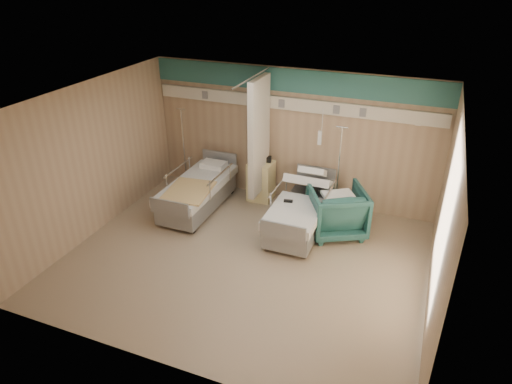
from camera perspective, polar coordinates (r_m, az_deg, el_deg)
ground at (r=8.01m, az=-1.39°, el=-8.40°), size 6.00×5.00×0.00m
room_walls at (r=7.32m, az=-1.00°, el=4.70°), size 6.04×5.04×2.82m
bed_right at (r=8.71m, az=5.57°, el=-2.88°), size 1.00×2.16×0.63m
bed_left at (r=9.45m, az=-7.30°, el=-0.40°), size 1.00×2.16×0.63m
bedside_cabinet at (r=9.73m, az=0.63°, el=1.40°), size 0.50×0.48×0.85m
visitor_armchair at (r=8.64m, az=10.03°, el=-2.35°), size 1.35×1.37×0.93m
waffle_blanket at (r=8.39m, az=10.45°, el=0.50°), size 0.73×0.71×0.06m
iv_stand_right at (r=9.25m, az=9.95°, el=-0.77°), size 0.34×0.34×1.89m
iv_stand_left at (r=10.49m, az=-8.81°, el=2.73°), size 0.32×0.32×1.81m
call_remote at (r=8.48m, az=4.05°, el=-1.14°), size 0.18×0.10×0.04m
tan_blanket at (r=8.92m, az=-8.43°, el=0.14°), size 0.93×1.12×0.04m
toiletry_bag at (r=9.57m, az=1.28°, el=4.12°), size 0.24×0.18×0.12m
white_cup at (r=9.60m, az=-0.03°, el=4.27°), size 0.11×0.11×0.14m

